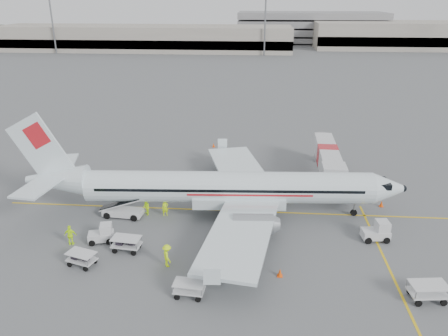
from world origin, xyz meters
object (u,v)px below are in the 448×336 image
(jet_bridge, at_px, (327,162))
(tug_mid, at_px, (210,266))
(belt_loader, at_px, (122,204))
(aircraft, at_px, (229,167))
(tug_aft, at_px, (101,233))
(tug_fore, at_px, (376,231))

(jet_bridge, distance_m, tug_mid, 23.26)
(jet_bridge, height_order, belt_loader, jet_bridge)
(aircraft, relative_size, jet_bridge, 2.44)
(aircraft, xyz_separation_m, tug_mid, (-0.81, -10.09, -4.20))
(aircraft, height_order, belt_loader, aircraft)
(jet_bridge, bearing_deg, belt_loader, -150.07)
(belt_loader, bearing_deg, tug_mid, -37.79)
(belt_loader, xyz_separation_m, tug_aft, (-0.57, -4.73, -0.53))
(aircraft, distance_m, belt_loader, 10.95)
(jet_bridge, relative_size, tug_aft, 6.89)
(belt_loader, distance_m, tug_aft, 4.79)
(aircraft, distance_m, tug_mid, 10.96)
(jet_bridge, height_order, tug_fore, jet_bridge)
(tug_fore, relative_size, tug_mid, 1.14)
(tug_mid, bearing_deg, tug_fore, 42.78)
(aircraft, distance_m, tug_fore, 14.34)
(aircraft, relative_size, tug_fore, 15.45)
(belt_loader, relative_size, tug_aft, 2.34)
(aircraft, bearing_deg, jet_bridge, 39.82)
(belt_loader, distance_m, tug_mid, 12.94)
(belt_loader, bearing_deg, tug_aft, -91.60)
(tug_mid, height_order, tug_aft, tug_aft)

